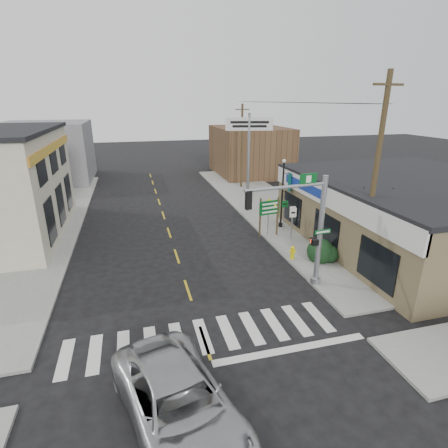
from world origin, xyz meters
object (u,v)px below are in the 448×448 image
object	(u,v)px
dance_center_sign	(249,140)
utility_pole_near	(375,177)
fire_hydrant	(293,252)
utility_pole_far	(242,146)
traffic_signal_pole	(309,221)
suv	(179,404)
lamp_post	(283,188)
guide_sign	(269,211)
bare_tree	(378,193)

from	to	relation	value
dance_center_sign	utility_pole_near	bearing A→B (deg)	-65.11
fire_hydrant	utility_pole_far	bearing A→B (deg)	81.98
utility_pole_far	traffic_signal_pole	bearing A→B (deg)	-97.37
dance_center_sign	utility_pole_far	distance (m)	8.47
suv	lamp_post	xyz separation A→B (m)	(9.30, 14.19, 2.12)
suv	fire_hydrant	bearing A→B (deg)	35.40
lamp_post	fire_hydrant	bearing A→B (deg)	-104.30
fire_hydrant	dance_center_sign	xyz separation A→B (m)	(0.43, 9.38, 5.25)
suv	fire_hydrant	xyz separation A→B (m)	(7.72, 9.06, -0.25)
dance_center_sign	utility_pole_near	distance (m)	11.98
dance_center_sign	utility_pole_near	size ratio (longest dim) A/B	0.78
lamp_post	dance_center_sign	bearing A→B (deg)	107.80
guide_sign	fire_hydrant	size ratio (longest dim) A/B	3.41
fire_hydrant	lamp_post	world-z (taller)	lamp_post
guide_sign	utility_pole_far	xyz separation A→B (m)	(2.46, 13.81, 2.49)
fire_hydrant	utility_pole_far	world-z (taller)	utility_pole_far
lamp_post	guide_sign	bearing A→B (deg)	-134.22
dance_center_sign	bare_tree	bearing A→B (deg)	-57.13
fire_hydrant	utility_pole_far	size ratio (longest dim) A/B	0.09
fire_hydrant	bare_tree	world-z (taller)	bare_tree
suv	fire_hydrant	size ratio (longest dim) A/B	7.47
bare_tree	fire_hydrant	bearing A→B (deg)	165.51
traffic_signal_pole	lamp_post	xyz separation A→B (m)	(2.33, 7.98, -0.52)
dance_center_sign	lamp_post	bearing A→B (deg)	-61.89
traffic_signal_pole	lamp_post	bearing A→B (deg)	68.05
suv	bare_tree	bearing A→B (deg)	19.62
lamp_post	suv	bearing A→B (deg)	-120.46
utility_pole_far	utility_pole_near	bearing A→B (deg)	-87.15
utility_pole_far	suv	bearing A→B (deg)	-109.37
guide_sign	bare_tree	xyz separation A→B (m)	(4.20, -4.75, 2.14)
traffic_signal_pole	fire_hydrant	bearing A→B (deg)	69.48
bare_tree	utility_pole_near	distance (m)	2.17
fire_hydrant	utility_pole_near	world-z (taller)	utility_pole_near
guide_sign	dance_center_sign	bearing A→B (deg)	77.01
suv	dance_center_sign	world-z (taller)	dance_center_sign
traffic_signal_pole	dance_center_sign	xyz separation A→B (m)	(1.19, 12.23, 2.36)
dance_center_sign	utility_pole_far	bearing A→B (deg)	89.01
utility_pole_near	bare_tree	bearing A→B (deg)	36.52
utility_pole_near	lamp_post	bearing A→B (deg)	93.01
traffic_signal_pole	fire_hydrant	xyz separation A→B (m)	(0.76, 2.86, -2.89)
suv	fire_hydrant	world-z (taller)	suv
suv	traffic_signal_pole	distance (m)	9.69
dance_center_sign	suv	bearing A→B (deg)	-100.78
fire_hydrant	utility_pole_far	xyz separation A→B (m)	(2.46, 17.47, 3.79)
bare_tree	utility_pole_near	xyz separation A→B (m)	(-1.32, -1.25, 1.20)
fire_hydrant	utility_pole_near	bearing A→B (deg)	-38.96
fire_hydrant	utility_pole_near	size ratio (longest dim) A/B	0.08
guide_sign	dance_center_sign	distance (m)	6.97
traffic_signal_pole	dance_center_sign	bearing A→B (deg)	78.77
guide_sign	utility_pole_near	xyz separation A→B (m)	(2.88, -5.99, 3.34)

